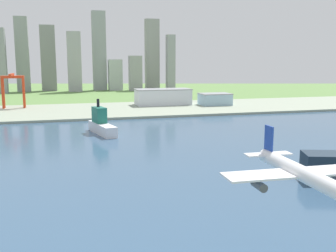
# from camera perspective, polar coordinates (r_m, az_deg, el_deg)

# --- Properties ---
(ground_plane) EXTENTS (2400.00, 2400.00, 0.00)m
(ground_plane) POSITION_cam_1_polar(r_m,az_deg,el_deg) (274.38, -0.18, -2.55)
(ground_plane) COLOR #638B48
(water_bay) EXTENTS (840.00, 360.00, 0.15)m
(water_bay) POSITION_cam_1_polar(r_m,az_deg,el_deg) (218.68, 4.01, -5.66)
(water_bay) COLOR #385675
(water_bay) RESTS_ON ground
(industrial_pier) EXTENTS (840.00, 140.00, 2.50)m
(industrial_pier) POSITION_cam_1_polar(r_m,az_deg,el_deg) (457.82, -6.50, 2.38)
(industrial_pier) COLOR #95A18A
(industrial_pier) RESTS_ON ground
(airplane_landing) EXTENTS (38.07, 41.39, 12.80)m
(airplane_landing) POSITION_cam_1_polar(r_m,az_deg,el_deg) (102.74, 18.69, -6.53)
(airplane_landing) COLOR white
(ferry_boat) EXTENTS (18.50, 45.79, 26.83)m
(ferry_boat) POSITION_cam_1_polar(r_m,az_deg,el_deg) (314.74, -9.65, 0.26)
(ferry_boat) COLOR white
(ferry_boat) RESTS_ON water_bay
(port_crane_red) EXTENTS (25.02, 35.83, 40.23)m
(port_crane_red) POSITION_cam_1_polar(r_m,az_deg,el_deg) (489.58, -21.59, 5.76)
(port_crane_red) COLOR red
(port_crane_red) RESTS_ON industrial_pier
(warehouse_main) EXTENTS (68.61, 31.95, 19.96)m
(warehouse_main) POSITION_cam_1_polar(r_m,az_deg,el_deg) (493.48, -0.74, 4.26)
(warehouse_main) COLOR silver
(warehouse_main) RESTS_ON industrial_pier
(warehouse_annex) EXTENTS (37.19, 28.23, 14.62)m
(warehouse_annex) POSITION_cam_1_polar(r_m,az_deg,el_deg) (494.74, 6.82, 3.90)
(warehouse_annex) COLOR #99BCD1
(warehouse_annex) RESTS_ON industrial_pier
(distant_skyline) EXTENTS (337.51, 59.45, 150.94)m
(distant_skyline) POSITION_cam_1_polar(r_m,az_deg,el_deg) (774.97, -12.11, 9.41)
(distant_skyline) COLOR #91929B
(distant_skyline) RESTS_ON ground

